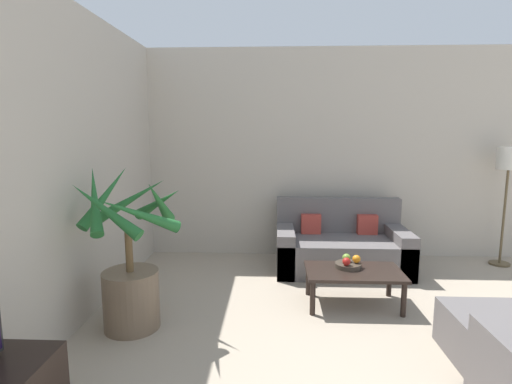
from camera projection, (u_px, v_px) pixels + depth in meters
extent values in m
cube|color=#BCB2A3|center=(422.00, 154.00, 5.16)|extent=(8.72, 0.06, 2.70)
cylinder|color=brown|center=(131.00, 299.00, 3.35)|extent=(0.46, 0.46, 0.50)
cylinder|color=brown|center=(129.00, 248.00, 3.28)|extent=(0.06, 0.06, 0.39)
cone|color=#23662D|center=(160.00, 202.00, 3.21)|extent=(0.10, 0.60, 0.46)
cone|color=#23662D|center=(158.00, 203.00, 3.45)|extent=(0.56, 0.48, 0.37)
cone|color=#23662D|center=(131.00, 199.00, 3.51)|extent=(0.63, 0.24, 0.42)
cone|color=#23662D|center=(105.00, 196.00, 3.33)|extent=(0.33, 0.55, 0.52)
cone|color=#23662D|center=(95.00, 199.00, 3.13)|extent=(0.33, 0.54, 0.53)
cone|color=#23662D|center=(105.00, 210.00, 2.96)|extent=(0.62, 0.23, 0.44)
cone|color=#23662D|center=(140.00, 214.00, 2.99)|extent=(0.56, 0.48, 0.37)
cube|color=#605B5B|center=(341.00, 254.00, 4.76)|extent=(1.53, 0.85, 0.39)
cube|color=#605B5B|center=(338.00, 215.00, 5.03)|extent=(1.53, 0.16, 0.43)
cube|color=#605B5B|center=(285.00, 249.00, 4.78)|extent=(0.20, 0.85, 0.51)
cube|color=#605B5B|center=(398.00, 250.00, 4.72)|extent=(0.20, 0.85, 0.51)
cube|color=#B23D33|center=(311.00, 224.00, 4.94)|extent=(0.24, 0.12, 0.24)
cube|color=#B23D33|center=(367.00, 224.00, 4.91)|extent=(0.24, 0.12, 0.24)
cylinder|color=brown|center=(499.00, 264.00, 4.97)|extent=(0.24, 0.24, 0.03)
cylinder|color=brown|center=(504.00, 217.00, 4.88)|extent=(0.03, 0.03, 1.17)
cylinder|color=silver|center=(509.00, 158.00, 4.77)|extent=(0.28, 0.28, 0.27)
cylinder|color=black|center=(313.00, 298.00, 3.59)|extent=(0.05, 0.05, 0.32)
cylinder|color=black|center=(404.00, 300.00, 3.56)|extent=(0.05, 0.05, 0.32)
cylinder|color=black|center=(308.00, 280.00, 4.04)|extent=(0.05, 0.05, 0.32)
cylinder|color=black|center=(389.00, 281.00, 4.01)|extent=(0.05, 0.05, 0.32)
cube|color=black|center=(354.00, 272.00, 3.77)|extent=(0.90, 0.54, 0.03)
cylinder|color=#42382D|center=(348.00, 265.00, 3.84)|extent=(0.25, 0.25, 0.04)
sphere|color=red|center=(346.00, 262.00, 3.76)|extent=(0.08, 0.08, 0.08)
sphere|color=olive|center=(346.00, 258.00, 3.87)|extent=(0.08, 0.08, 0.08)
sphere|color=orange|center=(356.00, 259.00, 3.84)|extent=(0.08, 0.08, 0.08)
cube|color=#605B5B|center=(493.00, 335.00, 2.91)|extent=(0.64, 0.56, 0.35)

